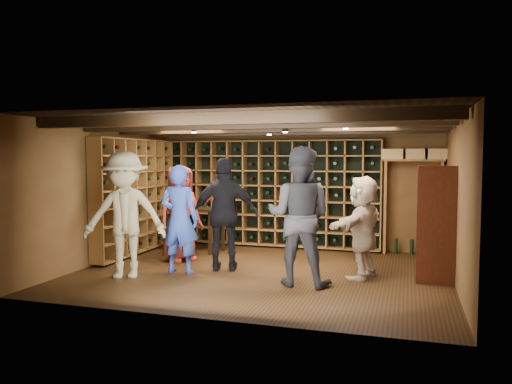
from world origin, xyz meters
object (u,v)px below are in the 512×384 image
(display_cabinet, at_px, (435,226))
(guest_khaki, at_px, (125,215))
(guest_woman_black, at_px, (225,214))
(man_grey_suit, at_px, (299,216))
(guest_red_floral, at_px, (180,213))
(tasting_table, at_px, (194,212))
(man_blue_shirt, at_px, (179,219))
(guest_beige, at_px, (363,227))

(display_cabinet, distance_m, guest_khaki, 4.83)
(guest_woman_black, bearing_deg, man_grey_suit, 142.31)
(guest_red_floral, xyz_separation_m, guest_khaki, (-0.29, -1.40, 0.11))
(tasting_table, bearing_deg, guest_woman_black, -40.47)
(man_blue_shirt, height_order, guest_woman_black, guest_woman_black)
(guest_red_floral, relative_size, guest_khaki, 0.89)
(man_grey_suit, relative_size, guest_woman_black, 1.08)
(display_cabinet, height_order, man_blue_shirt, man_blue_shirt)
(display_cabinet, relative_size, man_blue_shirt, 0.98)
(guest_red_floral, bearing_deg, guest_beige, -64.15)
(man_blue_shirt, distance_m, tasting_table, 2.00)
(man_grey_suit, height_order, guest_khaki, man_grey_suit)
(display_cabinet, relative_size, guest_beige, 1.08)
(man_blue_shirt, distance_m, man_grey_suit, 2.05)
(man_blue_shirt, relative_size, guest_red_floral, 1.01)
(guest_red_floral, xyz_separation_m, guest_beige, (3.32, -0.33, -0.07))
(guest_red_floral, distance_m, guest_khaki, 1.44)
(guest_woman_black, height_order, guest_khaki, guest_khaki)
(guest_woman_black, relative_size, guest_beige, 1.17)
(man_grey_suit, bearing_deg, guest_red_floral, -20.78)
(man_grey_suit, height_order, tasting_table, man_grey_suit)
(guest_woman_black, relative_size, tasting_table, 1.50)
(man_blue_shirt, bearing_deg, tasting_table, -73.95)
(man_blue_shirt, relative_size, guest_khaki, 0.90)
(guest_khaki, distance_m, tasting_table, 2.43)
(guest_khaki, relative_size, guest_beige, 1.23)
(guest_red_floral, distance_m, tasting_table, 1.04)
(display_cabinet, xyz_separation_m, guest_khaki, (-4.69, -1.15, 0.14))
(guest_woman_black, relative_size, guest_khaki, 0.95)
(guest_red_floral, bearing_deg, tasting_table, 41.94)
(man_blue_shirt, xyz_separation_m, guest_red_floral, (-0.41, 0.88, -0.01))
(display_cabinet, height_order, guest_khaki, guest_khaki)
(tasting_table, bearing_deg, man_blue_shirt, -62.70)
(guest_woman_black, distance_m, guest_khaki, 1.63)
(man_grey_suit, bearing_deg, guest_khaki, 9.76)
(man_grey_suit, distance_m, guest_woman_black, 1.50)
(display_cabinet, distance_m, tasting_table, 4.76)
(guest_red_floral, bearing_deg, guest_khaki, -160.06)
(display_cabinet, height_order, guest_red_floral, guest_red_floral)
(guest_beige, bearing_deg, man_grey_suit, -31.14)
(man_blue_shirt, xyz_separation_m, man_grey_suit, (2.04, -0.17, 0.14))
(display_cabinet, relative_size, man_grey_suit, 0.85)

